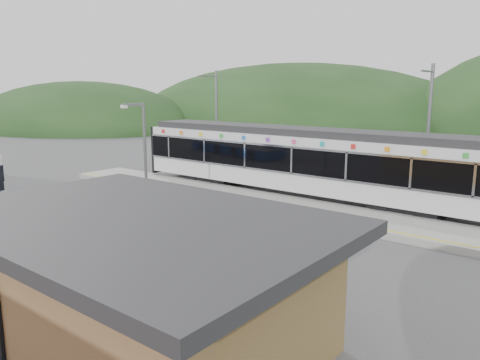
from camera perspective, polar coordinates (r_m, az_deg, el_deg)
The scene contains 10 objects.
ground at distance 21.71m, azimuth -3.87°, elevation -4.42°, with size 120.00×120.00×0.00m, color #4C4C4F.
hills at distance 22.94m, azimuth 16.96°, elevation -4.04°, with size 146.00×149.00×26.00m.
platform at distance 24.14m, azimuth 1.40°, elevation -2.45°, with size 26.00×3.20×0.30m, color #9E9E99.
yellow_line at distance 23.11m, azimuth -0.54°, elevation -2.67°, with size 26.00×0.10×0.01m, color yellow.
train at distance 25.34m, azimuth 7.18°, elevation 2.52°, with size 20.44×3.01×3.74m.
catenary_mast_west at distance 32.05m, azimuth -2.93°, elevation 7.21°, with size 0.18×1.80×7.00m.
catenary_mast_east at distance 25.14m, azimuth 21.92°, elevation 5.38°, with size 0.18×1.80×7.00m.
station_shelter at distance 11.20m, azimuth -12.41°, elevation -11.37°, with size 9.20×6.20×3.00m.
pallet_stack at distance 10.96m, azimuth 0.54°, elevation -18.64°, with size 1.70×1.57×0.69m.
lamp_post at distance 19.26m, azimuth -11.74°, elevation 3.00°, with size 0.41×0.99×5.26m.
Camera 1 is at (14.12, -15.45, 5.77)m, focal length 35.00 mm.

